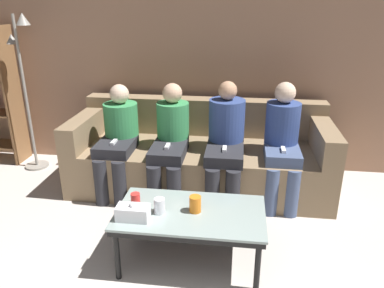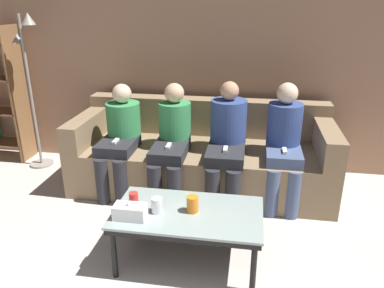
{
  "view_description": "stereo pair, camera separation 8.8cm",
  "coord_description": "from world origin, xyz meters",
  "px_view_note": "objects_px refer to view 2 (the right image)",
  "views": [
    {
      "loc": [
        0.38,
        -0.59,
        1.82
      ],
      "look_at": [
        0.0,
        2.27,
        0.7
      ],
      "focal_mm": 35.0,
      "sensor_mm": 36.0,
      "label": 1
    },
    {
      "loc": [
        0.47,
        -0.58,
        1.82
      ],
      "look_at": [
        0.0,
        2.27,
        0.7
      ],
      "focal_mm": 35.0,
      "sensor_mm": 36.0,
      "label": 2
    }
  ],
  "objects_px": {
    "cup_far_center": "(134,198)",
    "tissue_box": "(130,212)",
    "coffee_table": "(188,217)",
    "seated_person_mid_right": "(227,139)",
    "cup_near_left": "(157,205)",
    "cup_near_right": "(193,204)",
    "seated_person_left_end": "(120,135)",
    "couch": "(202,157)",
    "seated_person_right_end": "(284,141)",
    "seated_person_mid_left": "(172,139)",
    "standing_lamp": "(30,77)"
  },
  "relations": [
    {
      "from": "cup_near_right",
      "to": "seated_person_right_end",
      "type": "relative_size",
      "value": 0.11
    },
    {
      "from": "cup_near_left",
      "to": "seated_person_left_end",
      "type": "height_order",
      "value": "seated_person_left_end"
    },
    {
      "from": "cup_far_center",
      "to": "tissue_box",
      "type": "distance_m",
      "value": 0.2
    },
    {
      "from": "cup_near_left",
      "to": "cup_near_right",
      "type": "bearing_deg",
      "value": 11.47
    },
    {
      "from": "seated_person_left_end",
      "to": "seated_person_mid_left",
      "type": "relative_size",
      "value": 0.98
    },
    {
      "from": "seated_person_mid_right",
      "to": "cup_near_left",
      "type": "bearing_deg",
      "value": -110.5
    },
    {
      "from": "cup_near_left",
      "to": "seated_person_right_end",
      "type": "relative_size",
      "value": 0.1
    },
    {
      "from": "coffee_table",
      "to": "cup_near_right",
      "type": "xyz_separation_m",
      "value": [
        0.03,
        0.0,
        0.1
      ]
    },
    {
      "from": "coffee_table",
      "to": "seated_person_mid_right",
      "type": "xyz_separation_m",
      "value": [
        0.19,
        1.03,
        0.22
      ]
    },
    {
      "from": "standing_lamp",
      "to": "seated_person_mid_right",
      "type": "height_order",
      "value": "standing_lamp"
    },
    {
      "from": "cup_near_left",
      "to": "seated_person_mid_right",
      "type": "height_order",
      "value": "seated_person_mid_right"
    },
    {
      "from": "standing_lamp",
      "to": "seated_person_mid_left",
      "type": "xyz_separation_m",
      "value": [
        1.65,
        -0.43,
        -0.46
      ]
    },
    {
      "from": "coffee_table",
      "to": "tissue_box",
      "type": "height_order",
      "value": "tissue_box"
    },
    {
      "from": "cup_far_center",
      "to": "seated_person_left_end",
      "type": "xyz_separation_m",
      "value": [
        -0.44,
        0.99,
        0.11
      ]
    },
    {
      "from": "couch",
      "to": "seated_person_mid_right",
      "type": "relative_size",
      "value": 2.28
    },
    {
      "from": "cup_far_center",
      "to": "seated_person_mid_left",
      "type": "xyz_separation_m",
      "value": [
        0.08,
        0.96,
        0.11
      ]
    },
    {
      "from": "seated_person_mid_left",
      "to": "coffee_table",
      "type": "bearing_deg",
      "value": -71.97
    },
    {
      "from": "cup_near_right",
      "to": "seated_person_right_end",
      "type": "xyz_separation_m",
      "value": [
        0.68,
        1.04,
        0.12
      ]
    },
    {
      "from": "seated_person_mid_left",
      "to": "seated_person_mid_right",
      "type": "relative_size",
      "value": 0.97
    },
    {
      "from": "seated_person_left_end",
      "to": "seated_person_mid_right",
      "type": "height_order",
      "value": "seated_person_mid_right"
    },
    {
      "from": "coffee_table",
      "to": "seated_person_mid_left",
      "type": "distance_m",
      "value": 1.08
    },
    {
      "from": "couch",
      "to": "seated_person_right_end",
      "type": "bearing_deg",
      "value": -14.99
    },
    {
      "from": "couch",
      "to": "cup_near_left",
      "type": "bearing_deg",
      "value": -96.22
    },
    {
      "from": "cup_near_left",
      "to": "couch",
      "type": "bearing_deg",
      "value": 83.78
    },
    {
      "from": "couch",
      "to": "coffee_table",
      "type": "relative_size",
      "value": 2.43
    },
    {
      "from": "couch",
      "to": "seated_person_left_end",
      "type": "relative_size",
      "value": 2.4
    },
    {
      "from": "seated_person_left_end",
      "to": "standing_lamp",
      "type": "bearing_deg",
      "value": 160.22
    },
    {
      "from": "tissue_box",
      "to": "seated_person_mid_right",
      "type": "xyz_separation_m",
      "value": [
        0.56,
        1.18,
        0.13
      ]
    },
    {
      "from": "standing_lamp",
      "to": "seated_person_right_end",
      "type": "bearing_deg",
      "value": -8.35
    },
    {
      "from": "tissue_box",
      "to": "cup_near_right",
      "type": "bearing_deg",
      "value": 20.81
    },
    {
      "from": "tissue_box",
      "to": "seated_person_mid_left",
      "type": "bearing_deg",
      "value": 87.89
    },
    {
      "from": "coffee_table",
      "to": "cup_near_left",
      "type": "height_order",
      "value": "cup_near_left"
    },
    {
      "from": "cup_near_left",
      "to": "seated_person_mid_left",
      "type": "xyz_separation_m",
      "value": [
        -0.12,
        1.06,
        0.1
      ]
    },
    {
      "from": "standing_lamp",
      "to": "seated_person_left_end",
      "type": "relative_size",
      "value": 1.6
    },
    {
      "from": "couch",
      "to": "coffee_table",
      "type": "xyz_separation_m",
      "value": [
        0.07,
        -1.26,
        0.07
      ]
    },
    {
      "from": "cup_near_right",
      "to": "cup_near_left",
      "type": "bearing_deg",
      "value": -168.53
    },
    {
      "from": "seated_person_mid_left",
      "to": "seated_person_right_end",
      "type": "relative_size",
      "value": 0.96
    },
    {
      "from": "cup_near_left",
      "to": "cup_near_right",
      "type": "relative_size",
      "value": 0.93
    },
    {
      "from": "cup_near_right",
      "to": "tissue_box",
      "type": "xyz_separation_m",
      "value": [
        -0.4,
        -0.15,
        -0.01
      ]
    },
    {
      "from": "couch",
      "to": "coffee_table",
      "type": "distance_m",
      "value": 1.26
    },
    {
      "from": "couch",
      "to": "seated_person_right_end",
      "type": "height_order",
      "value": "seated_person_right_end"
    },
    {
      "from": "coffee_table",
      "to": "seated_person_mid_left",
      "type": "bearing_deg",
      "value": 108.03
    },
    {
      "from": "tissue_box",
      "to": "seated_person_left_end",
      "type": "relative_size",
      "value": 0.21
    },
    {
      "from": "tissue_box",
      "to": "seated_person_mid_right",
      "type": "relative_size",
      "value": 0.2
    },
    {
      "from": "seated_person_right_end",
      "to": "standing_lamp",
      "type": "bearing_deg",
      "value": 171.65
    },
    {
      "from": "seated_person_right_end",
      "to": "seated_person_left_end",
      "type": "bearing_deg",
      "value": -179.59
    },
    {
      "from": "seated_person_left_end",
      "to": "coffee_table",
      "type": "bearing_deg",
      "value": -50.63
    },
    {
      "from": "cup_near_left",
      "to": "seated_person_left_end",
      "type": "bearing_deg",
      "value": 120.6
    },
    {
      "from": "coffee_table",
      "to": "cup_far_center",
      "type": "xyz_separation_m",
      "value": [
        -0.41,
        0.05,
        0.08
      ]
    },
    {
      "from": "cup_far_center",
      "to": "standing_lamp",
      "type": "height_order",
      "value": "standing_lamp"
    }
  ]
}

